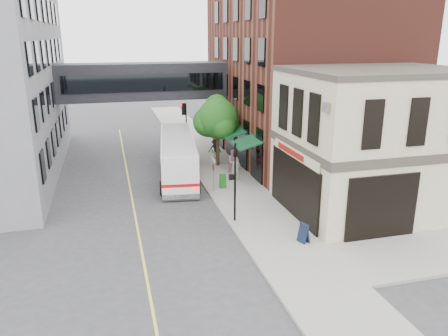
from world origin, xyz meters
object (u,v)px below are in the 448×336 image
bus (178,155)px  newspaper_box (223,181)px  pedestrian_a (236,168)px  pedestrian_b (233,161)px  pedestrian_c (215,149)px  sandwich_board (304,233)px

bus → newspaper_box: bearing=-57.3°
bus → newspaper_box: (2.47, -3.85, -1.05)m
bus → newspaper_box: size_ratio=12.18×
pedestrian_a → newspaper_box: bearing=-141.2°
pedestrian_a → pedestrian_b: pedestrian_b is taller
pedestrian_c → sandwich_board: size_ratio=1.68×
pedestrian_a → pedestrian_b: 1.92m
bus → sandwich_board: bearing=-71.6°
pedestrian_b → newspaper_box: (-1.67, -3.19, -0.43)m
pedestrian_b → pedestrian_c: bearing=103.4°
pedestrian_a → pedestrian_b: (0.34, 1.89, 0.01)m
bus → sandwich_board: (4.30, -12.92, -1.01)m
bus → pedestrian_b: bearing=-9.0°
bus → pedestrian_b: (4.14, -0.65, -0.62)m
pedestrian_a → newspaper_box: 1.91m
bus → pedestrian_c: 5.10m
pedestrian_b → pedestrian_c: size_ratio=1.05×
pedestrian_a → pedestrian_c: 5.98m
bus → pedestrian_b: bus is taller
bus → pedestrian_a: size_ratio=6.38×
pedestrian_a → sandwich_board: pedestrian_a is taller
pedestrian_a → pedestrian_c: pedestrian_a is taller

